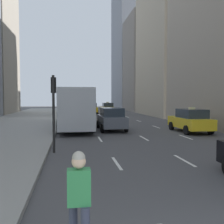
# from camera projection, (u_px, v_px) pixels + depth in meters

# --- Properties ---
(sidewalk_left) EXTENTS (8.00, 66.00, 0.15)m
(sidewalk_left) POSITION_uv_depth(u_px,v_px,m) (23.00, 121.00, 27.92)
(sidewalk_left) COLOR gray
(sidewalk_left) RESTS_ON ground
(lane_markings) EXTENTS (5.72, 56.00, 0.01)m
(lane_markings) POSITION_uv_depth(u_px,v_px,m) (118.00, 124.00, 25.46)
(lane_markings) COLOR white
(lane_markings) RESTS_ON ground
(building_row_right) EXTENTS (6.00, 68.89, 37.97)m
(building_row_right) POSITION_uv_depth(u_px,v_px,m) (165.00, 14.00, 38.89)
(building_row_right) COLOR gray
(building_row_right) RESTS_ON ground
(taxi_lead) EXTENTS (2.02, 4.40, 1.87)m
(taxi_lead) POSITION_uv_depth(u_px,v_px,m) (107.00, 108.00, 43.22)
(taxi_lead) COLOR yellow
(taxi_lead) RESTS_ON ground
(taxi_second) EXTENTS (2.02, 4.40, 1.87)m
(taxi_second) POSITION_uv_depth(u_px,v_px,m) (190.00, 120.00, 19.41)
(taxi_second) COLOR yellow
(taxi_second) RESTS_ON ground
(taxi_third) EXTENTS (2.02, 4.40, 1.87)m
(taxi_third) POSITION_uv_depth(u_px,v_px,m) (91.00, 108.00, 41.76)
(taxi_third) COLOR yellow
(taxi_third) RESTS_ON ground
(sedan_silver_behind) EXTENTS (2.02, 4.66, 1.78)m
(sedan_silver_behind) POSITION_uv_depth(u_px,v_px,m) (111.00, 119.00, 20.68)
(sedan_silver_behind) COLOR #565B66
(sedan_silver_behind) RESTS_ON ground
(city_bus) EXTENTS (2.80, 11.61, 3.25)m
(city_bus) POSITION_uv_depth(u_px,v_px,m) (75.00, 107.00, 22.52)
(city_bus) COLOR #B7BCC1
(city_bus) RESTS_ON ground
(skateboarder) EXTENTS (0.36, 0.80, 1.75)m
(skateboarder) POSITION_uv_depth(u_px,v_px,m) (79.00, 201.00, 4.05)
(skateboarder) COLOR brown
(skateboarder) RESTS_ON ground
(traffic_light_pole) EXTENTS (0.24, 0.42, 3.60)m
(traffic_light_pole) POSITION_uv_depth(u_px,v_px,m) (54.00, 101.00, 12.16)
(traffic_light_pole) COLOR black
(traffic_light_pole) RESTS_ON ground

